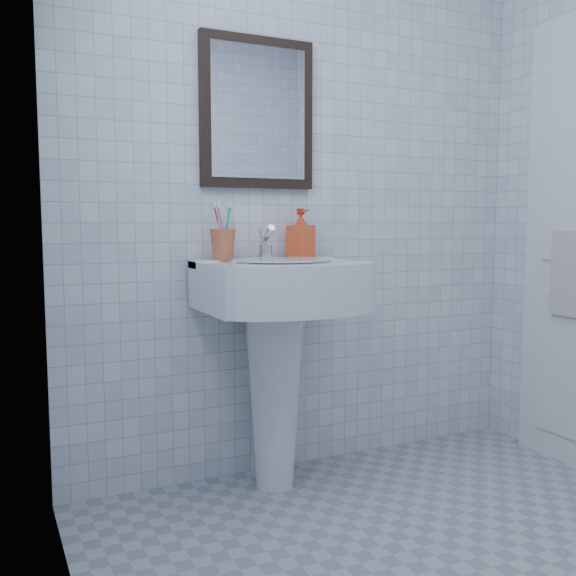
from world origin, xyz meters
TOP-DOWN VIEW (x-y plane):
  - wall_back at (0.00, 1.20)m, footprint 2.20×0.02m
  - wall_left at (-1.10, 0.00)m, footprint 0.02×2.40m
  - washbasin at (-0.24, 0.99)m, footprint 0.62×0.45m
  - faucet at (-0.24, 1.10)m, footprint 0.06×0.12m
  - toothbrush_cup at (-0.43, 1.10)m, footprint 0.13×0.13m
  - soap_dispenser at (-0.07, 1.12)m, footprint 0.12×0.12m
  - wall_mirror at (-0.24, 1.18)m, footprint 0.50×0.04m
  - towel_ring at (1.06, 0.68)m, footprint 0.01×0.18m
  - hand_towel at (1.04, 0.68)m, footprint 0.03×0.16m

SIDE VIEW (x-z plane):
  - washbasin at x=-0.24m, z-range 0.16..1.12m
  - hand_towel at x=1.04m, z-range 0.68..1.06m
  - faucet at x=-0.24m, z-range 0.93..1.07m
  - toothbrush_cup at x=-0.43m, z-range 0.95..1.07m
  - soap_dispenser at x=-0.07m, z-range 0.95..1.15m
  - towel_ring at x=1.06m, z-range 0.96..1.14m
  - wall_back at x=0.00m, z-range 0.00..2.50m
  - wall_left at x=-1.10m, z-range 0.00..2.50m
  - wall_mirror at x=-0.24m, z-range 1.24..1.86m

